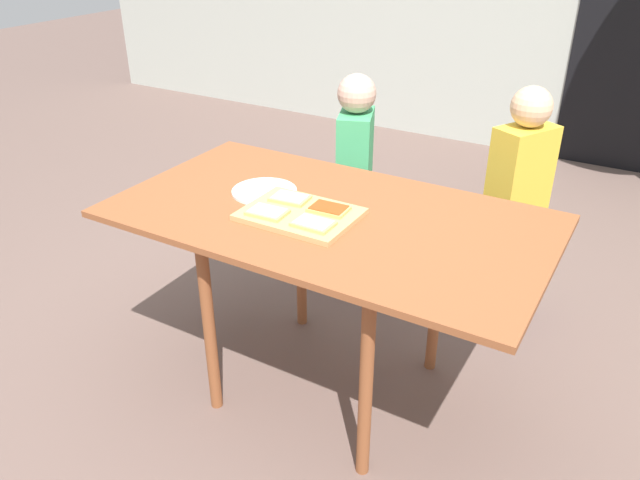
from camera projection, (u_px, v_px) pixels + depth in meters
The scene contains 10 objects.
ground_plane at pixel (328, 385), 2.38m from camera, with size 16.00×16.00×0.00m, color brown.
dining_table at pixel (329, 233), 2.06m from camera, with size 1.43×0.80×0.73m.
cutting_board at pixel (300, 214), 2.00m from camera, with size 0.36×0.27×0.02m, color tan.
pizza_slice_near_right at pixel (313, 224), 1.91m from camera, with size 0.12×0.09×0.01m.
pizza_slice_far_right at pixel (329, 209), 2.00m from camera, with size 0.13×0.09×0.01m.
pizza_slice_near_left at pixel (267, 212), 1.98m from camera, with size 0.13×0.09×0.01m.
pizza_slice_far_left at pixel (290, 198), 2.08m from camera, with size 0.13×0.10×0.01m.
plate_white_left at pixel (264, 191), 2.17m from camera, with size 0.23×0.23×0.01m, color white.
child_left at pixel (355, 170), 2.77m from camera, with size 0.22×0.27×1.00m.
child_right at pixel (517, 195), 2.52m from camera, with size 0.24×0.28×1.03m.
Camera 1 is at (0.89, -1.59, 1.62)m, focal length 34.88 mm.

